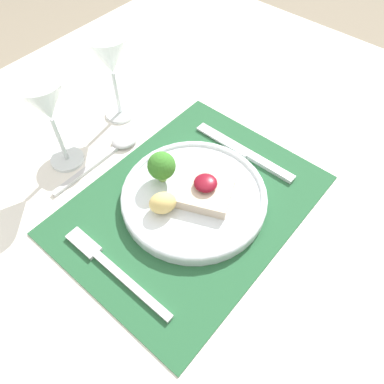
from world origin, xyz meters
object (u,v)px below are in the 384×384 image
(dinner_plate, at_px, (191,193))
(fork, at_px, (110,266))
(knife, at_px, (250,155))
(spoon, at_px, (117,146))
(wine_glass_far, at_px, (45,103))
(wine_glass_near, at_px, (110,57))

(dinner_plate, height_order, fork, dinner_plate)
(dinner_plate, bearing_deg, knife, -8.31)
(spoon, bearing_deg, wine_glass_far, 153.42)
(wine_glass_near, height_order, wine_glass_far, wine_glass_far)
(wine_glass_near, bearing_deg, dinner_plate, -106.00)
(spoon, distance_m, wine_glass_far, 0.16)
(wine_glass_far, bearing_deg, knife, -48.56)
(dinner_plate, relative_size, spoon, 1.25)
(fork, xyz_separation_m, wine_glass_near, (0.24, 0.24, 0.12))
(fork, xyz_separation_m, spoon, (0.17, 0.17, 0.00))
(knife, relative_size, wine_glass_near, 1.20)
(knife, height_order, wine_glass_far, wine_glass_far)
(dinner_plate, relative_size, knife, 1.15)
(dinner_plate, xyz_separation_m, spoon, (0.00, 0.18, -0.01))
(fork, relative_size, spoon, 1.09)
(spoon, xyz_separation_m, wine_glass_near, (0.07, 0.07, 0.12))
(dinner_plate, relative_size, wine_glass_near, 1.38)
(knife, relative_size, wine_glass_far, 1.19)
(wine_glass_near, bearing_deg, knife, -75.04)
(fork, distance_m, wine_glass_near, 0.36)
(wine_glass_near, bearing_deg, wine_glass_far, -173.03)
(knife, height_order, spoon, spoon)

